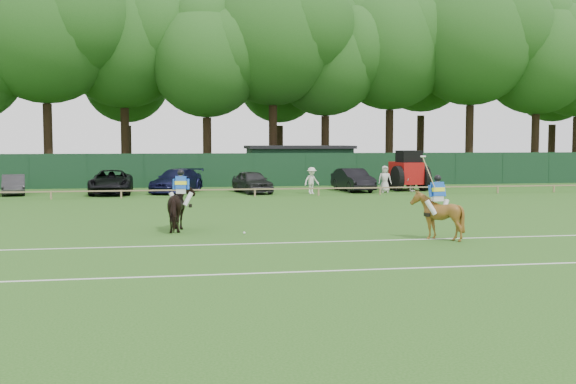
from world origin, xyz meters
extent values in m
plane|color=#1E4C14|center=(0.00, 0.00, 0.00)|extent=(160.00, 160.00, 0.00)
imported|color=black|center=(-3.66, 2.66, 0.89)|extent=(1.15, 2.20, 1.79)
imported|color=brown|center=(5.01, -1.12, 0.84)|extent=(1.50, 1.66, 1.69)
imported|color=#333235|center=(-13.94, 21.97, 0.64)|extent=(2.11, 4.07, 1.28)
imported|color=black|center=(-7.88, 21.50, 0.77)|extent=(2.65, 5.58, 1.54)
imported|color=#111235|center=(-3.70, 22.05, 0.78)|extent=(4.07, 5.79, 1.56)
imported|color=#2A2B2D|center=(1.18, 20.91, 0.74)|extent=(2.66, 4.60, 1.47)
imported|color=black|center=(8.12, 21.30, 0.77)|extent=(2.12, 4.81, 1.54)
imported|color=silver|center=(4.87, 19.49, 0.86)|extent=(1.27, 1.03, 1.71)
imported|color=silver|center=(11.93, 20.31, 0.76)|extent=(0.95, 0.80, 1.52)
imported|color=silver|center=(9.86, 19.71, 0.89)|extent=(0.93, 0.67, 1.77)
cube|color=silver|center=(-3.66, 2.66, 1.51)|extent=(0.38, 0.29, 0.18)
cube|color=blue|center=(-3.66, 2.66, 1.83)|extent=(0.42, 0.34, 0.51)
cube|color=yellow|center=(-3.66, 2.66, 1.81)|extent=(0.45, 0.32, 0.18)
sphere|color=black|center=(-3.66, 2.66, 2.20)|extent=(0.25, 0.25, 0.25)
cylinder|color=silver|center=(-3.40, 2.59, 1.21)|extent=(0.42, 0.32, 0.59)
cylinder|color=silver|center=(-3.92, 2.63, 1.21)|extent=(0.42, 0.36, 0.59)
cube|color=silver|center=(5.01, -1.12, 1.43)|extent=(0.38, 0.29, 0.18)
cube|color=blue|center=(5.01, -1.12, 1.75)|extent=(0.43, 0.34, 0.51)
cube|color=yellow|center=(5.01, -1.12, 1.73)|extent=(0.46, 0.33, 0.18)
sphere|color=black|center=(5.01, -1.12, 2.12)|extent=(0.25, 0.25, 0.25)
cylinder|color=silver|center=(5.27, -1.14, 1.13)|extent=(0.42, 0.37, 0.59)
cylinder|color=silver|center=(4.75, -1.19, 1.13)|extent=(0.42, 0.32, 0.59)
cylinder|color=tan|center=(4.70, -1.10, 2.30)|extent=(0.33, 0.55, 1.17)
sphere|color=silver|center=(-1.40, 1.39, 0.04)|extent=(0.09, 0.09, 0.09)
cube|color=silver|center=(0.00, -6.00, 0.01)|extent=(60.00, 0.10, 0.01)
cube|color=silver|center=(0.00, -1.00, 0.01)|extent=(60.00, 0.10, 0.01)
cube|color=#997F5B|center=(0.00, 18.00, 0.45)|extent=(62.00, 0.08, 0.08)
cube|color=#14351E|center=(0.00, 27.00, 1.25)|extent=(92.00, 0.04, 2.50)
cube|color=#14331E|center=(6.00, 30.00, 1.40)|extent=(8.00, 4.00, 2.80)
cube|color=black|center=(6.00, 30.00, 2.92)|extent=(8.40, 4.40, 0.24)
cube|color=#AE1110|center=(11.95, 21.50, 1.21)|extent=(1.67, 2.85, 1.49)
cube|color=black|center=(11.98, 21.04, 2.24)|extent=(1.47, 1.58, 1.03)
cylinder|color=black|center=(11.03, 20.63, 0.86)|extent=(0.46, 1.74, 1.72)
cylinder|color=black|center=(12.98, 20.76, 0.86)|extent=(0.46, 1.74, 1.72)
cylinder|color=black|center=(11.02, 22.59, 0.46)|extent=(0.40, 0.94, 0.92)
cylinder|color=black|center=(12.73, 22.70, 0.46)|extent=(0.40, 0.94, 0.92)
camera|label=1|loc=(-3.94, -22.96, 3.39)|focal=42.00mm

